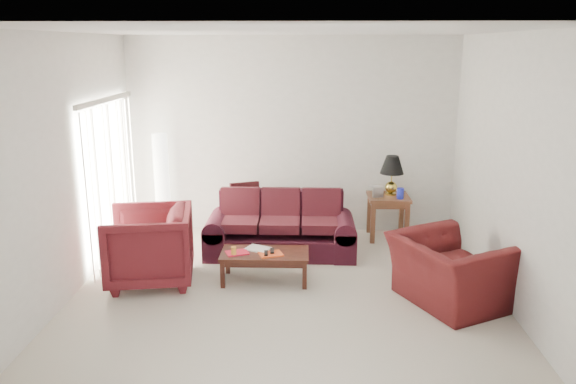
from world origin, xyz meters
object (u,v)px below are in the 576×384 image
object	(u,v)px
sofa	(280,225)
coffee_table	(265,266)
floor_lamp	(162,184)
armchair_left	(149,246)
armchair_right	(449,271)
end_table	(388,217)

from	to	relation	value
sofa	coffee_table	world-z (taller)	sofa
floor_lamp	armchair_left	xyz separation A→B (m)	(0.28, -1.81, -0.33)
floor_lamp	coffee_table	world-z (taller)	floor_lamp
armchair_left	armchair_right	xyz separation A→B (m)	(3.55, -0.47, -0.08)
armchair_left	armchair_right	bearing A→B (deg)	73.32
floor_lamp	coffee_table	xyz separation A→B (m)	(1.69, -1.73, -0.61)
coffee_table	sofa	bearing A→B (deg)	96.43
floor_lamp	armchair_left	world-z (taller)	floor_lamp
sofa	end_table	bearing A→B (deg)	27.17
armchair_left	end_table	bearing A→B (deg)	109.81
armchair_right	sofa	bearing A→B (deg)	25.35
end_table	coffee_table	world-z (taller)	end_table
armchair_left	coffee_table	size ratio (longest dim) A/B	0.95
armchair_left	coffee_table	bearing A→B (deg)	83.88
armchair_right	coffee_table	world-z (taller)	armchair_right
sofa	armchair_left	world-z (taller)	armchair_left
sofa	armchair_right	size ratio (longest dim) A/B	1.76
end_table	armchair_right	size ratio (longest dim) A/B	0.56
armchair_left	coffee_table	xyz separation A→B (m)	(1.42, 0.08, -0.28)
floor_lamp	coffee_table	distance (m)	2.50
armchair_left	coffee_table	world-z (taller)	armchair_left
end_table	armchair_left	xyz separation A→B (m)	(-3.16, -1.75, 0.14)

